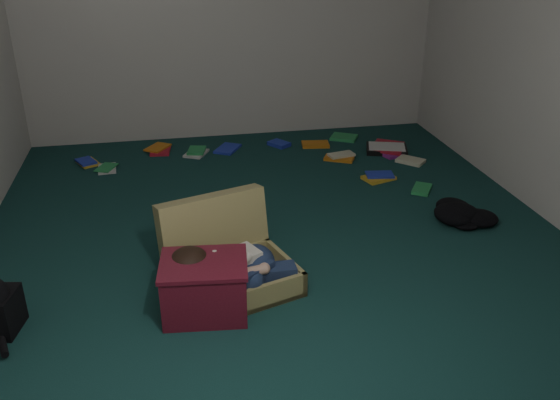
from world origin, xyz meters
name	(u,v)px	position (x,y,z in m)	size (l,w,h in m)	color
floor	(276,237)	(0.00, 0.00, 0.00)	(4.50, 4.50, 0.00)	#133735
wall_back	(231,3)	(0.00, 2.25, 1.30)	(4.50, 4.50, 0.00)	silver
wall_front	(433,204)	(0.00, -2.25, 1.30)	(4.50, 4.50, 0.00)	silver
suitcase	(226,259)	(-0.40, -0.49, 0.15)	(0.85, 0.84, 0.50)	tan
person	(231,269)	(-0.39, -0.67, 0.19)	(0.76, 0.38, 0.31)	silver
maroon_bin	(205,287)	(-0.55, -0.79, 0.16)	(0.51, 0.42, 0.32)	maroon
clothing_pile	(468,211)	(1.43, -0.01, 0.07)	(0.43, 0.36, 0.14)	black
paper_tray	(387,149)	(1.36, 1.47, 0.03)	(0.45, 0.38, 0.05)	black
book_scatter	(288,156)	(0.40, 1.50, 0.01)	(3.10, 1.61, 0.02)	gold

